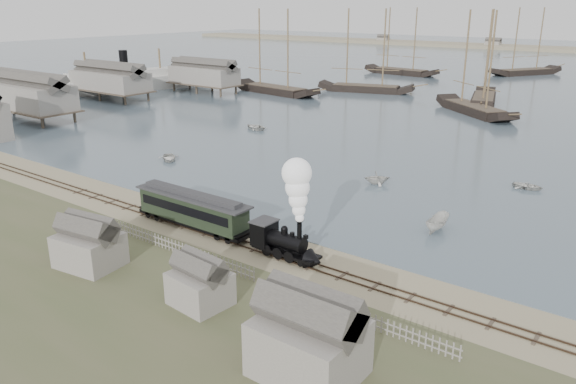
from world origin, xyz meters
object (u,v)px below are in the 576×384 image
Objects in this scene: passenger_coach at (192,208)px; steamship at (125,71)px; locomotive at (293,217)px; beached_dinghy at (165,202)px.

passenger_coach is 96.70m from steamship.
passenger_coach is at bearing -180.00° from locomotive.
locomotive reaches higher than beached_dinghy.
locomotive is at bearing -102.90° from steamship.
steamship is (-79.95, 54.32, 2.95)m from passenger_coach.
steamship is (-72.63, 51.49, 4.62)m from beached_dinghy.
locomotive is 106.89m from steamship.
steamship reaches higher than passenger_coach.
passenger_coach reaches higher than beached_dinghy.
steamship is at bearing 47.87° from beached_dinghy.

